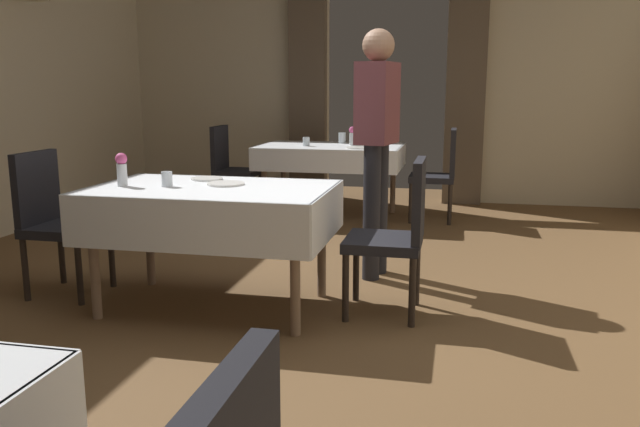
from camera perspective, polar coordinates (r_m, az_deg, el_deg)
ground at (r=3.81m, az=-1.74°, el=-9.23°), size 10.08×10.08×0.00m
wall_back at (r=7.69m, az=5.95°, el=12.56°), size 6.40×0.27×3.00m
dining_table_mid at (r=3.86m, az=-9.65°, el=0.93°), size 1.44×0.91×0.75m
dining_table_far at (r=6.56m, az=0.98°, el=5.39°), size 1.45×0.95×0.75m
chair_mid_right at (r=3.74m, az=6.96°, el=-1.46°), size 0.44×0.44×0.93m
chair_mid_left at (r=4.45m, az=-22.66°, el=-0.21°), size 0.44×0.44×0.93m
chair_far_right at (r=6.50m, az=10.73°, el=3.82°), size 0.44×0.44×0.93m
chair_far_left at (r=6.93m, az=-8.02°, el=4.35°), size 0.44×0.44×0.93m
flower_vase_mid at (r=3.98m, az=-17.33°, el=3.89°), size 0.07×0.07×0.20m
plate_mid_b at (r=3.92m, az=-8.46°, el=2.66°), size 0.23×0.23×0.01m
glass_mid_c at (r=3.90m, az=-13.55°, el=3.01°), size 0.07×0.07×0.09m
plate_mid_d at (r=4.16m, az=-10.11°, el=3.09°), size 0.20×0.20×0.01m
flower_vase_far at (r=6.55m, az=2.91°, el=7.02°), size 0.07×0.07×0.19m
glass_far_b at (r=6.79m, az=2.00°, el=6.79°), size 0.08×0.08×0.11m
glass_far_c at (r=6.47m, az=-1.24°, el=6.46°), size 0.07×0.07×0.09m
plate_far_d at (r=6.23m, az=3.47°, el=5.91°), size 0.23×0.23×0.01m
person_waiter_by_doorway at (r=4.44m, az=5.12°, el=7.21°), size 0.28×0.39×1.72m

